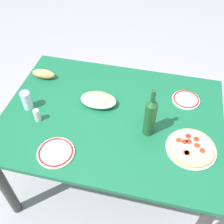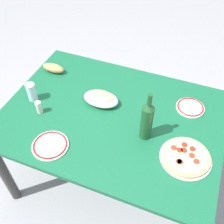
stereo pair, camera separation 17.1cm
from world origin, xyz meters
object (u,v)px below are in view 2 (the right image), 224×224
(pepperoni_pizza, at_px, (186,157))
(baked_pasta_dish, at_px, (101,98))
(side_plate_far, at_px, (50,145))
(bread_loaf, at_px, (53,68))
(wine_bottle, at_px, (147,120))
(side_plate_near, at_px, (190,107))
(spice_shaker, at_px, (39,107))
(dining_table, at_px, (112,126))
(water_glass, at_px, (32,92))

(pepperoni_pizza, height_order, baked_pasta_dish, baked_pasta_dish)
(side_plate_far, bearing_deg, bread_loaf, -61.71)
(wine_bottle, height_order, side_plate_near, wine_bottle)
(side_plate_near, relative_size, spice_shaker, 2.12)
(dining_table, xyz_separation_m, bread_loaf, (0.57, -0.25, 0.14))
(wine_bottle, distance_m, spice_shaker, 0.70)
(water_glass, relative_size, side_plate_far, 0.61)
(water_glass, distance_m, side_plate_far, 0.44)
(dining_table, distance_m, bread_loaf, 0.64)
(dining_table, relative_size, spice_shaker, 16.15)
(dining_table, distance_m, side_plate_far, 0.45)
(wine_bottle, xyz_separation_m, spice_shaker, (0.69, 0.06, -0.10))
(pepperoni_pizza, xyz_separation_m, water_glass, (1.06, -0.10, 0.05))
(dining_table, bearing_deg, spice_shaker, 18.08)
(baked_pasta_dish, bearing_deg, bread_loaf, -20.65)
(baked_pasta_dish, relative_size, bread_loaf, 1.38)
(bread_loaf, distance_m, spice_shaker, 0.42)
(side_plate_far, bearing_deg, baked_pasta_dish, -106.83)
(wine_bottle, distance_m, side_plate_near, 0.41)
(wine_bottle, height_order, side_plate_far, wine_bottle)
(pepperoni_pizza, distance_m, spice_shaker, 0.95)
(water_glass, bearing_deg, pepperoni_pizza, 174.81)
(dining_table, bearing_deg, side_plate_far, 55.88)
(side_plate_near, xyz_separation_m, side_plate_far, (0.70, 0.61, -0.00))
(side_plate_far, bearing_deg, side_plate_near, -139.05)
(dining_table, height_order, baked_pasta_dish, baked_pasta_dish)
(side_plate_far, bearing_deg, pepperoni_pizza, -164.58)
(baked_pasta_dish, distance_m, water_glass, 0.46)
(water_glass, relative_size, spice_shaker, 1.49)
(dining_table, distance_m, pepperoni_pizza, 0.54)
(water_glass, height_order, spice_shaker, water_glass)
(water_glass, bearing_deg, spice_shaker, 140.43)
(baked_pasta_dish, height_order, wine_bottle, wine_bottle)
(water_glass, bearing_deg, dining_table, -174.08)
(baked_pasta_dish, bearing_deg, pepperoni_pizza, 159.24)
(water_glass, bearing_deg, wine_bottle, 178.26)
(wine_bottle, distance_m, side_plate_far, 0.58)
(pepperoni_pizza, bearing_deg, baked_pasta_dish, -20.76)
(dining_table, bearing_deg, pepperoni_pizza, 163.08)
(baked_pasta_dish, height_order, side_plate_far, baked_pasta_dish)
(side_plate_near, bearing_deg, baked_pasta_dish, 16.52)
(bread_loaf, height_order, spice_shaker, spice_shaker)
(baked_pasta_dish, distance_m, side_plate_far, 0.46)
(pepperoni_pizza, relative_size, baked_pasta_dish, 1.21)
(bread_loaf, xyz_separation_m, spice_shaker, (-0.13, 0.40, 0.01))
(baked_pasta_dish, distance_m, side_plate_near, 0.59)
(pepperoni_pizza, height_order, water_glass, water_glass)
(pepperoni_pizza, height_order, bread_loaf, bread_loaf)
(dining_table, xyz_separation_m, wine_bottle, (-0.24, 0.08, 0.25))
(dining_table, bearing_deg, side_plate_near, -151.49)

